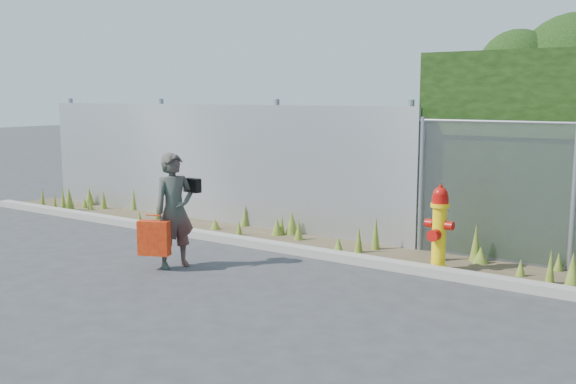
% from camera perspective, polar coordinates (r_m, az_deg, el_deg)
% --- Properties ---
extents(ground, '(80.00, 80.00, 0.00)m').
position_cam_1_polar(ground, '(8.07, -3.85, -8.45)').
color(ground, '#343436').
rests_on(ground, ground).
extents(curb, '(16.00, 0.22, 0.12)m').
position_cam_1_polar(curb, '(9.49, 2.87, -5.48)').
color(curb, gray).
rests_on(curb, ground).
extents(weed_strip, '(16.00, 1.24, 0.54)m').
position_cam_1_polar(weed_strip, '(9.96, 5.51, -4.41)').
color(weed_strip, '#493C29').
rests_on(weed_strip, ground).
extents(corrugated_fence, '(8.50, 0.21, 2.30)m').
position_cam_1_polar(corrugated_fence, '(12.17, -7.28, 2.57)').
color(corrugated_fence, '#B3B6BB').
rests_on(corrugated_fence, ground).
extents(fire_hydrant, '(0.40, 0.36, 1.19)m').
position_cam_1_polar(fire_hydrant, '(8.86, 13.27, -3.29)').
color(fire_hydrant, yellow).
rests_on(fire_hydrant, ground).
extents(woman, '(0.56, 0.68, 1.59)m').
position_cam_1_polar(woman, '(8.95, -10.05, -1.64)').
color(woman, '#0F5F4A').
rests_on(woman, ground).
extents(red_tote_bag, '(0.43, 0.16, 0.56)m').
position_cam_1_polar(red_tote_bag, '(8.89, -11.82, -4.03)').
color(red_tote_bag, '#AB1409').
extents(black_shoulder_bag, '(0.26, 0.11, 0.19)m').
position_cam_1_polar(black_shoulder_bag, '(9.02, -8.50, 0.59)').
color(black_shoulder_bag, black).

